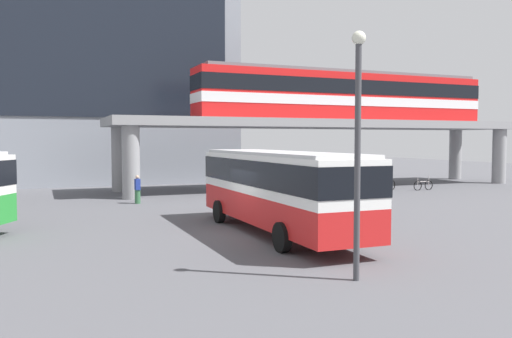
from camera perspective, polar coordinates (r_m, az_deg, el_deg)
The scene contains 12 objects.
ground_plane at distance 30.03m, azimuth -7.54°, elevation -3.86°, with size 120.00×120.00×0.00m, color #515156.
station_building at distance 49.51m, azimuth -20.98°, elevation 10.43°, with size 29.56×13.08×20.16m.
elevated_platform at distance 40.98m, azimuth 7.61°, elevation 4.32°, with size 33.01×6.64×5.17m.
train at distance 42.02m, azimuth 9.72°, elevation 7.88°, with size 24.35×2.96×3.84m.
bus_main at distance 20.35m, azimuth 2.38°, elevation -1.56°, with size 2.83×11.06×3.22m.
bicycle_black at distance 39.36m, azimuth 14.20°, elevation -1.73°, with size 1.69×0.70×1.04m.
bicycle_orange at distance 35.37m, azimuth 5.02°, elevation -2.19°, with size 1.79×0.10×1.04m.
bicycle_green at distance 36.10m, azimuth 9.73°, elevation -2.11°, with size 1.79×0.11×1.04m.
bicycle_blue at distance 32.87m, azimuth 4.44°, elevation -2.60°, with size 1.72×0.62×1.04m.
bicycle_silver at distance 40.13m, azimuth 17.73°, elevation -1.69°, with size 1.79×0.14×1.04m.
pedestrian_at_kerb at distance 30.92m, azimuth -12.76°, elevation -2.28°, with size 0.32×0.42×1.64m.
lamp_post at distance 13.78m, azimuth 11.00°, elevation 3.64°, with size 0.36×0.36×6.46m.
Camera 1 is at (-7.67, -18.80, 3.69)m, focal length 36.78 mm.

